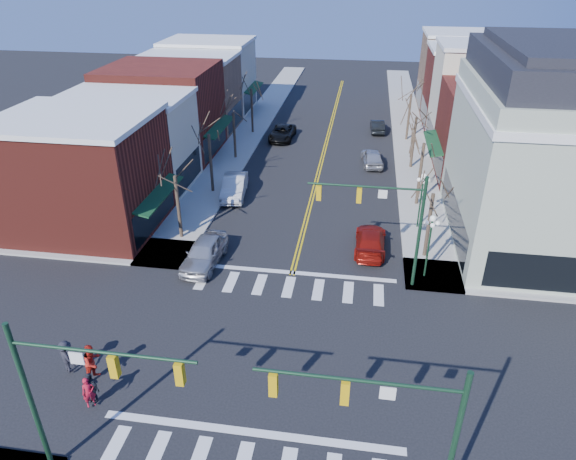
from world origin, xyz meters
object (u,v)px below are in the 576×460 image
at_px(car_right_mid, 372,157).
at_px(pedestrian_red_b, 93,362).
at_px(lamppost_corner, 430,236).
at_px(car_left_near, 204,252).
at_px(pedestrian_dark_a, 91,387).
at_px(pedestrian_red_a, 89,392).
at_px(victorian_corner, 562,150).
at_px(car_right_near, 370,241).
at_px(car_left_mid, 234,187).
at_px(car_right_far, 377,126).
at_px(lamppost_midblock, 422,192).
at_px(car_left_far, 282,133).
at_px(pedestrian_dark_b, 67,357).

height_order(car_right_mid, pedestrian_red_b, pedestrian_red_b).
distance_m(lamppost_corner, car_left_near, 14.15).
bearing_deg(pedestrian_dark_a, pedestrian_red_a, -68.11).
height_order(car_left_near, pedestrian_red_a, car_left_near).
bearing_deg(car_left_near, pedestrian_red_a, -93.46).
xyz_separation_m(victorian_corner, car_right_near, (-11.70, -3.13, -5.94)).
bearing_deg(car_left_mid, pedestrian_red_a, -98.82).
xyz_separation_m(victorian_corner, car_left_mid, (-22.90, 3.99, -5.82)).
height_order(car_right_far, pedestrian_dark_a, pedestrian_dark_a).
height_order(lamppost_midblock, car_left_near, lamppost_midblock).
xyz_separation_m(car_left_far, pedestrian_dark_a, (-2.50, -37.51, 0.26)).
distance_m(car_left_mid, pedestrian_red_b, 21.29).
height_order(lamppost_corner, car_left_near, lamppost_corner).
height_order(lamppost_corner, car_right_near, lamppost_corner).
bearing_deg(car_right_far, pedestrian_red_a, 70.20).
bearing_deg(lamppost_midblock, car_left_near, -153.40).
bearing_deg(pedestrian_dark_b, car_right_mid, -84.93).
distance_m(lamppost_corner, pedestrian_red_a, 20.23).
distance_m(car_right_mid, pedestrian_red_a, 33.86).
distance_m(victorian_corner, car_right_far, 26.32).
bearing_deg(car_right_mid, lamppost_corner, 93.37).
bearing_deg(pedestrian_red_b, car_left_near, 5.51).
xyz_separation_m(car_right_mid, car_right_far, (0.51, 10.26, -0.10)).
bearing_deg(car_left_far, pedestrian_red_a, -91.85).
relative_size(car_left_near, car_right_near, 1.00).
distance_m(pedestrian_red_a, pedestrian_dark_b, 2.77).
distance_m(lamppost_midblock, car_right_mid, 12.94).
bearing_deg(lamppost_corner, victorian_corner, 35.86).
bearing_deg(car_right_near, pedestrian_red_b, 48.89).
distance_m(car_right_mid, car_right_far, 10.28).
relative_size(lamppost_corner, car_right_near, 0.87).
bearing_deg(pedestrian_red_b, lamppost_corner, -38.40).
relative_size(car_left_far, pedestrian_red_b, 2.62).
xyz_separation_m(car_left_mid, pedestrian_dark_b, (-2.96, -20.98, 0.19)).
bearing_deg(car_left_mid, victorian_corner, -16.45).
bearing_deg(victorian_corner, pedestrian_red_b, -144.75).
relative_size(car_left_near, pedestrian_dark_a, 3.03).
bearing_deg(victorian_corner, pedestrian_dark_b, -146.70).
bearing_deg(pedestrian_red_b, victorian_corner, -38.08).
relative_size(car_left_mid, pedestrian_dark_a, 3.08).
height_order(car_left_far, pedestrian_dark_a, pedestrian_dark_a).
relative_size(car_right_near, pedestrian_dark_a, 3.02).
xyz_separation_m(victorian_corner, car_right_mid, (-11.70, 12.80, -5.89)).
bearing_deg(lamppost_corner, pedestrian_dark_b, -147.97).
height_order(car_left_near, car_left_mid, car_left_near).
bearing_deg(victorian_corner, car_left_mid, 170.11).
xyz_separation_m(car_right_near, car_right_mid, (0.00, 15.93, 0.05)).
height_order(car_left_far, pedestrian_red_a, pedestrian_red_a).
xyz_separation_m(lamppost_midblock, car_left_far, (-13.00, 18.42, -2.25)).
bearing_deg(lamppost_midblock, car_left_far, 125.22).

